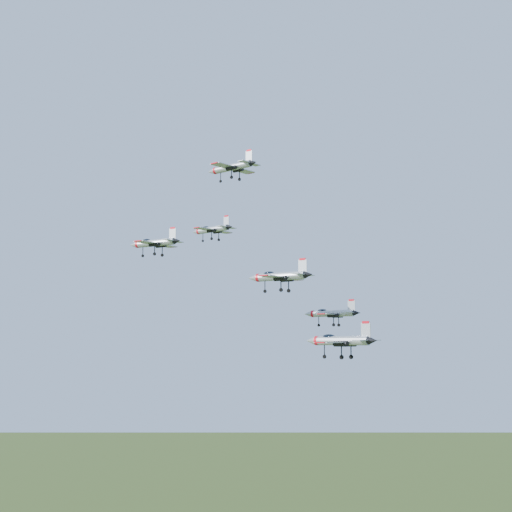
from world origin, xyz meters
The scene contains 6 objects.
jet_lead centered at (-11.80, 10.96, 163.98)m, with size 13.79×11.34×3.69m.
jet_left_high centered at (-9.52, 2.60, 149.50)m, with size 11.07×9.12×2.96m.
jet_right_high centered at (-1.71, -19.84, 143.73)m, with size 10.81×9.00×2.89m.
jet_left_low centered at (18.40, 2.15, 132.33)m, with size 10.65×8.85×2.85m.
jet_right_low centered at (15.33, -8.30, 138.05)m, with size 12.49×10.32×3.34m.
jet_trail centered at (24.42, -4.73, 127.77)m, with size 13.72×11.36×3.67m.
Camera 1 is at (84.52, -99.36, 127.67)m, focal length 50.00 mm.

